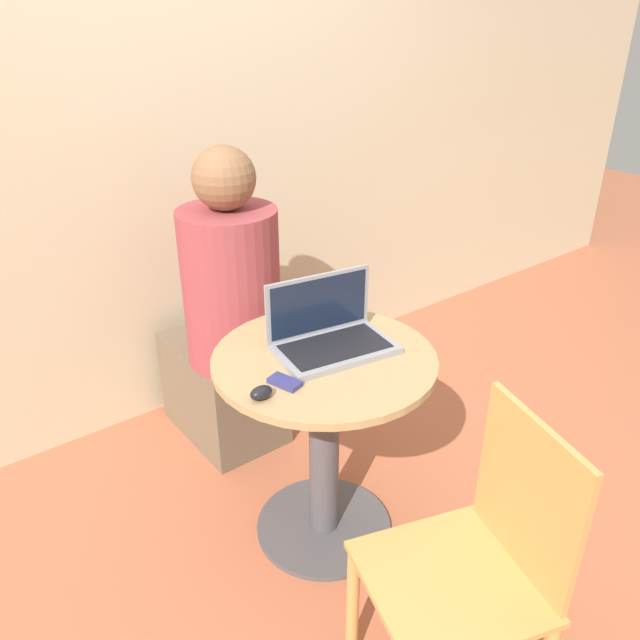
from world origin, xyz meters
name	(u,v)px	position (x,y,z in m)	size (l,w,h in m)	color
ground_plane	(324,527)	(0.00, 0.00, 0.00)	(12.00, 12.00, 0.00)	#B26042
back_wall	(154,118)	(0.00, 1.10, 1.30)	(7.00, 0.05, 2.60)	beige
round_table	(324,422)	(0.00, 0.00, 0.47)	(0.71, 0.71, 0.72)	#4C4C51
laptop	(330,334)	(0.05, 0.03, 0.77)	(0.40, 0.28, 0.22)	gray
cell_phone	(285,382)	(-0.19, -0.06, 0.73)	(0.08, 0.11, 0.02)	navy
computer_mouse	(261,393)	(-0.28, -0.08, 0.74)	(0.07, 0.04, 0.04)	black
chair_empty	(474,570)	(-0.07, -0.69, 0.45)	(0.50, 0.50, 0.86)	tan
person_seated	(227,330)	(0.02, 0.66, 0.53)	(0.37, 0.58, 1.27)	brown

